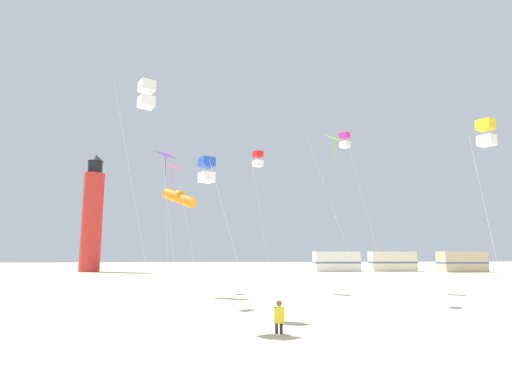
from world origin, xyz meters
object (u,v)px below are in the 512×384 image
Objects in this scene: kite_box_gold at (486,133)px; lighthouse_distant at (92,216)px; kite_box_blue at (207,170)px; rv_van_white at (336,262)px; rv_van_cream at (392,261)px; kite_flyer_standing at (279,317)px; kite_diamond_rainbow at (173,172)px; kite_box_magenta at (345,140)px; rv_van_tan at (462,262)px; kite_box_white at (147,95)px; kite_diamond_violet at (166,160)px; kite_tube_orange at (179,198)px; kite_box_scarlet at (258,159)px; kite_diamond_lime at (334,144)px.

lighthouse_distant is at bearing 125.08° from kite_box_gold.
rv_van_white is at bearing 66.09° from kite_box_blue.
rv_van_cream is at bearing -2.96° from lighthouse_distant.
lighthouse_distant reaches higher than kite_box_gold.
kite_box_gold is at bearing -106.23° from rv_van_cream.
kite_flyer_standing is at bearing -65.19° from lighthouse_distant.
kite_box_magenta reaches higher than kite_diamond_rainbow.
kite_box_magenta is at bearing -117.23° from rv_van_cream.
lighthouse_distant reaches higher than rv_van_tan.
kite_box_white is 45.13m from rv_van_white.
kite_diamond_violet is at bearing 156.56° from kite_box_gold.
kite_box_white reaches higher than kite_diamond_violet.
kite_flyer_standing is 0.17× the size of kite_tube_orange.
kite_box_scarlet is at bearing -6.17° from kite_diamond_rainbow.
kite_box_magenta reaches higher than kite_flyer_standing.
kite_box_gold is 1.29× the size of rv_van_tan.
kite_box_magenta is 1.79× the size of rv_van_tan.
kite_diamond_violet is 1.28× the size of rv_van_cream.
kite_diamond_lime is at bearing 125.86° from kite_box_gold.
kite_box_white is 11.49m from kite_diamond_lime.
rv_van_cream is (27.65, 39.71, -7.94)m from kite_box_white.
lighthouse_distant reaches higher than kite_box_scarlet.
kite_diamond_rainbow is at bearing 92.19° from kite_box_white.
kite_box_gold reaches higher than rv_van_tan.
lighthouse_distant is 35.46m from rv_van_white.
kite_box_gold reaches higher than kite_tube_orange.
kite_box_scarlet is 36.28m from lighthouse_distant.
lighthouse_distant is at bearing 113.82° from kite_box_blue.
kite_box_scarlet is 1.56× the size of rv_van_tan.
lighthouse_distant reaches higher than kite_box_magenta.
kite_box_gold reaches higher than rv_van_cream.
kite_tube_orange is 0.73× the size of kite_diamond_lime.
kite_diamond_rainbow is at bearing -62.77° from lighthouse_distant.
kite_box_gold is at bearing -123.36° from rv_van_tan.
kite_diamond_rainbow reaches higher than kite_tube_orange.
kite_box_magenta is at bearing 44.64° from kite_box_white.
kite_box_scarlet is 35.85m from rv_van_cream.
kite_box_scarlet is at bearing -87.34° from kite_flyer_standing.
rv_van_white is at bearing 73.99° from kite_diamond_lime.
kite_box_blue is 1.07× the size of rv_van_tan.
rv_van_white is (19.44, 34.21, -6.46)m from kite_diamond_violet.
kite_box_magenta reaches higher than kite_box_blue.
kite_box_magenta is at bearing -1.74° from kite_box_scarlet.
lighthouse_distant is 43.49m from rv_van_cream.
rv_van_white is 0.99× the size of rv_van_cream.
kite_diamond_violet is (-0.33, -4.25, 1.53)m from kite_tube_orange.
lighthouse_distant is at bearing 178.82° from rv_van_cream.
kite_box_blue is 4.13m from kite_box_white.
kite_box_gold is 0.50× the size of lighthouse_distant.
kite_box_gold is 42.86m from rv_van_cream.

